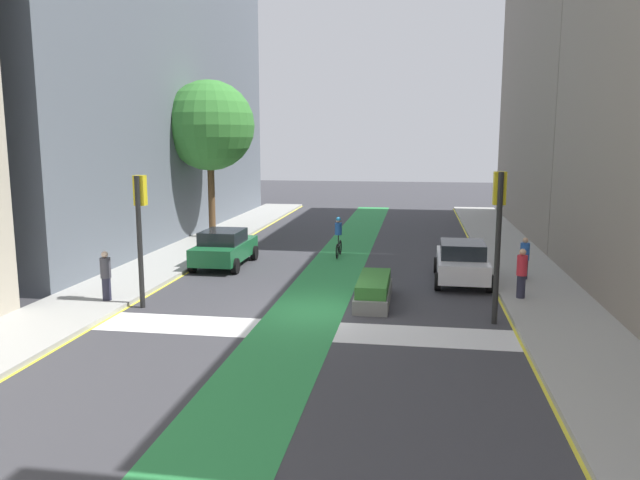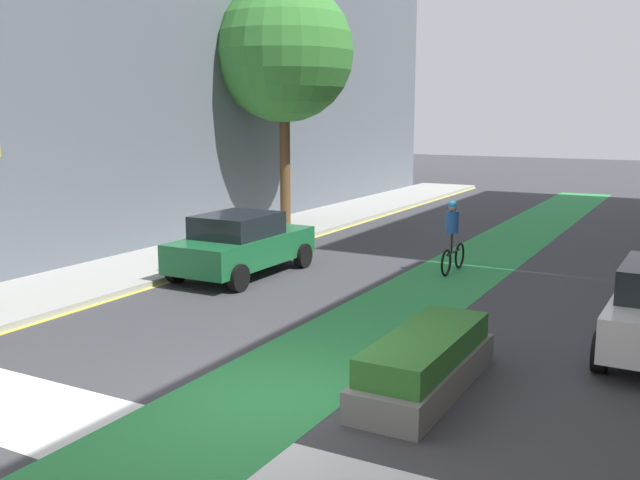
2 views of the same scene
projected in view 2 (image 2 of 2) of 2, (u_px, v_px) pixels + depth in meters
ground_plane at (273, 397)px, 10.15m from camera, size 120.00×120.00×0.00m
bike_lane_paint at (261, 394)px, 10.24m from camera, size 2.40×60.00×0.01m
crosswalk_band at (183, 455)px, 8.42m from camera, size 12.00×1.80×0.01m
car_green_left_far at (241, 244)px, 17.71m from camera, size 2.02×4.20×1.57m
cyclist_in_lane at (453, 235)px, 17.96m from camera, size 0.32×1.73×1.86m
street_tree_near at (284, 53)px, 23.91m from camera, size 4.71×4.71×8.26m
median_planter at (426, 363)px, 10.38m from camera, size 1.08×3.40×0.85m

